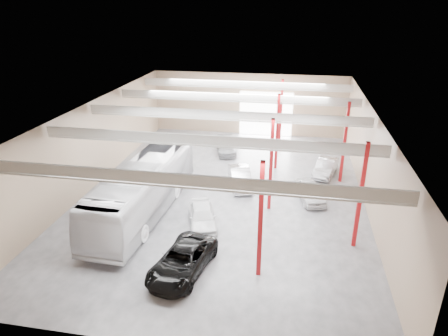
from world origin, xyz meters
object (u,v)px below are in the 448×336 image
(coach_bus, at_px, (143,188))
(car_row_b, at_px, (240,178))
(car_row_a, at_px, (202,216))
(black_sedan, at_px, (183,261))
(car_row_c, at_px, (226,146))
(car_right_near, at_px, (326,167))
(car_right_far, at_px, (310,191))

(coach_bus, xyz_separation_m, car_row_b, (6.27, 5.74, -1.18))
(coach_bus, distance_m, car_row_a, 4.88)
(car_row_a, bearing_deg, coach_bus, 148.43)
(black_sedan, xyz_separation_m, car_row_b, (1.62, 12.07, 0.00))
(car_row_a, distance_m, car_row_b, 7.07)
(car_row_a, height_order, car_row_c, car_row_a)
(car_row_c, relative_size, car_right_near, 1.05)
(black_sedan, relative_size, car_row_b, 1.18)
(black_sedan, height_order, car_right_far, black_sedan)
(car_row_b, relative_size, car_row_c, 1.02)
(coach_bus, xyz_separation_m, black_sedan, (4.66, -6.32, -1.18))
(car_right_near, bearing_deg, car_row_a, -114.43)
(coach_bus, xyz_separation_m, car_right_near, (13.47, 9.44, -1.23))
(coach_bus, xyz_separation_m, car_row_a, (4.60, -1.12, -1.19))
(coach_bus, height_order, black_sedan, coach_bus)
(car_row_a, bearing_deg, black_sedan, -107.16)
(coach_bus, relative_size, car_row_a, 3.14)
(car_row_c, xyz_separation_m, car_right_far, (8.28, -9.22, 0.06))
(car_right_near, bearing_deg, car_right_far, -90.13)
(car_row_b, bearing_deg, black_sedan, -114.27)
(car_row_a, relative_size, car_right_near, 1.03)
(black_sedan, bearing_deg, car_row_b, 92.97)
(black_sedan, relative_size, car_right_far, 1.31)
(coach_bus, relative_size, car_row_b, 3.01)
(coach_bus, xyz_separation_m, car_right_far, (12.01, 4.24, -1.23))
(coach_bus, distance_m, car_row_b, 8.59)
(black_sedan, xyz_separation_m, car_right_near, (8.81, 15.77, -0.05))
(black_sedan, bearing_deg, car_row_c, 103.29)
(car_row_c, distance_m, car_right_near, 10.54)
(car_row_c, height_order, car_right_far, car_right_far)
(car_row_a, height_order, car_right_near, car_row_a)
(coach_bus, height_order, car_right_far, coach_bus)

